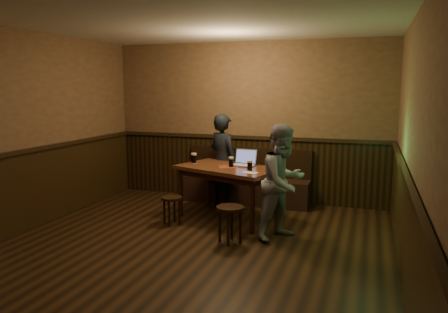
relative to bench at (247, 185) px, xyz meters
name	(u,v)px	position (x,y,z in m)	size (l,w,h in m)	color
room	(184,156)	(-0.07, -2.53, 0.89)	(5.04, 6.04, 2.84)	black
bench	(247,185)	(0.00, 0.00, 0.00)	(2.20, 0.50, 0.95)	black
pub_table	(228,174)	(0.00, -1.05, 0.40)	(1.73, 1.32, 0.82)	#502416
stool_left	(172,202)	(-0.70, -1.58, 0.02)	(0.34, 0.34, 0.42)	black
stool_right	(230,214)	(0.35, -2.03, 0.08)	(0.41, 0.41, 0.49)	black
pint_left	(194,158)	(-0.62, -0.93, 0.59)	(0.11, 0.11, 0.17)	#AF2715
pint_mid	(231,162)	(0.04, -1.05, 0.58)	(0.10, 0.10, 0.15)	#AF2715
pint_right	(250,165)	(0.39, -1.24, 0.58)	(0.10, 0.10, 0.15)	#AF2715
laptop	(245,161)	(0.20, -0.85, 0.57)	(0.37, 0.31, 0.25)	silver
menu	(250,173)	(0.43, -1.39, 0.51)	(0.22, 0.15, 0.00)	silver
person_suit	(223,161)	(-0.30, -0.43, 0.48)	(0.58, 0.38, 1.58)	black
person_grey	(283,182)	(0.95, -1.63, 0.46)	(0.75, 0.58, 1.54)	gray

